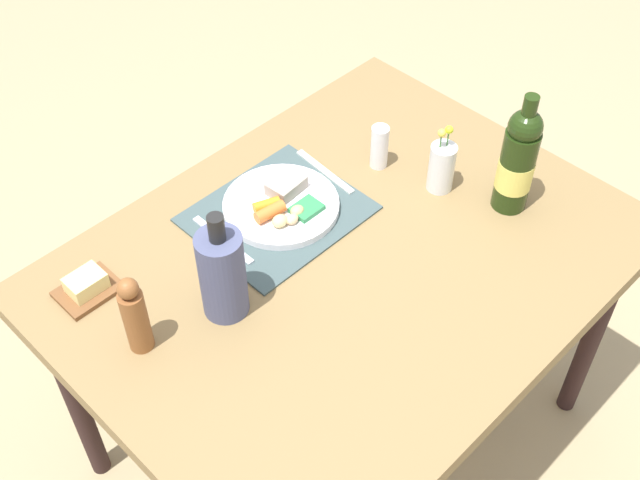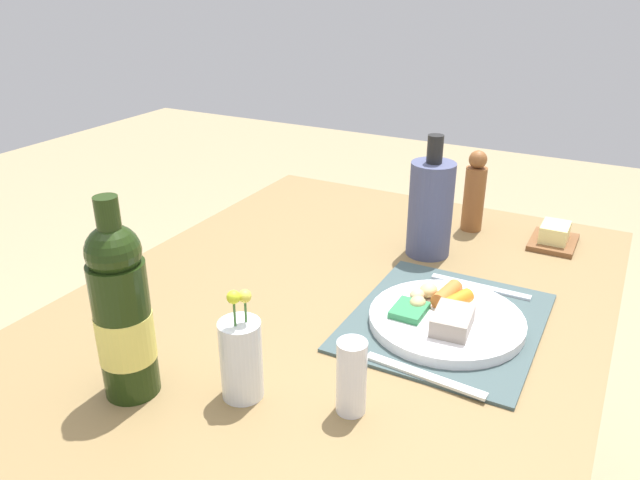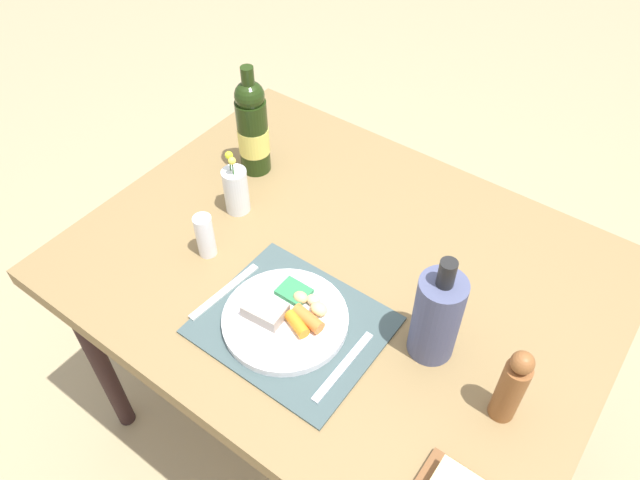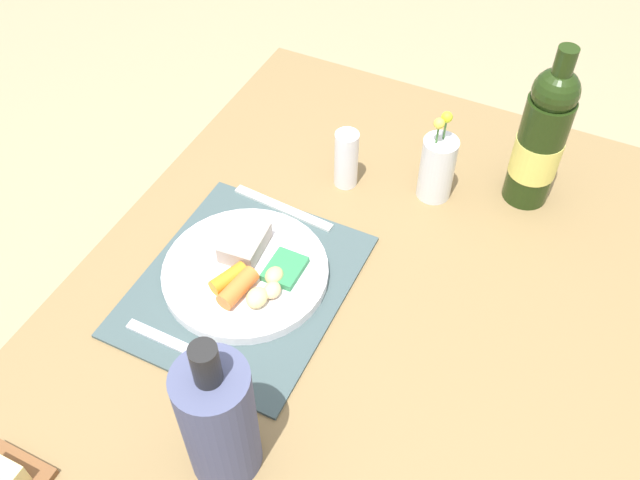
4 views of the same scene
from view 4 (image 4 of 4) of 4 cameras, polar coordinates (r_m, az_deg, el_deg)
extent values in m
cube|color=olive|center=(1.13, 3.55, -7.59)|extent=(1.26, 0.97, 0.05)
cylinder|color=black|center=(1.86, -1.88, 3.17)|extent=(0.05, 0.05, 0.72)
cylinder|color=black|center=(1.76, 22.81, -5.36)|extent=(0.05, 0.05, 0.72)
cube|color=#3D5050|center=(1.15, -6.31, -3.68)|extent=(0.38, 0.33, 0.01)
cylinder|color=white|center=(1.16, -6.08, -2.54)|extent=(0.28, 0.28, 0.02)
cube|color=gray|center=(1.16, -6.22, -0.22)|extent=(0.09, 0.07, 0.03)
cylinder|color=orange|center=(1.12, -7.53, -3.15)|extent=(0.07, 0.05, 0.03)
cylinder|color=orange|center=(1.10, -6.78, -3.93)|extent=(0.08, 0.04, 0.03)
ellipsoid|color=tan|center=(1.12, -3.89, -3.07)|extent=(0.03, 0.03, 0.02)
ellipsoid|color=#DCB580|center=(1.10, -3.96, -4.15)|extent=(0.03, 0.03, 0.02)
ellipsoid|color=#D8C37D|center=(1.09, -5.22, -4.75)|extent=(0.04, 0.03, 0.03)
cube|color=#2E804A|center=(1.13, -2.91, -2.37)|extent=(0.07, 0.06, 0.01)
cube|color=silver|center=(1.26, -3.06, 2.66)|extent=(0.03, 0.20, 0.00)
cube|color=silver|center=(1.09, -11.33, -8.65)|extent=(0.02, 0.20, 0.00)
cylinder|color=white|center=(1.28, 2.18, 6.69)|extent=(0.04, 0.04, 0.12)
cylinder|color=silver|center=(1.27, 9.56, 5.87)|extent=(0.06, 0.06, 0.13)
cylinder|color=#3F7233|center=(1.25, 9.31, 6.46)|extent=(0.00, 0.00, 0.17)
sphere|color=#E6DA48|center=(1.20, 9.80, 9.44)|extent=(0.02, 0.02, 0.02)
cylinder|color=#3F7233|center=(1.26, 9.68, 6.94)|extent=(0.00, 0.00, 0.17)
sphere|color=#CFE027|center=(1.21, 10.21, 10.00)|extent=(0.02, 0.02, 0.02)
cylinder|color=#1D300E|center=(1.28, 17.49, 7.02)|extent=(0.08, 0.08, 0.22)
sphere|color=#1D300E|center=(1.20, 18.87, 11.52)|extent=(0.08, 0.08, 0.08)
cylinder|color=#1D300E|center=(1.18, 19.40, 13.18)|extent=(0.03, 0.03, 0.07)
cylinder|color=#E9DB62|center=(1.28, 17.38, 6.66)|extent=(0.08, 0.08, 0.08)
cylinder|color=#484F71|center=(0.91, -8.33, -14.55)|extent=(0.10, 0.10, 0.21)
cylinder|color=black|center=(0.79, -9.41, -10.07)|extent=(0.03, 0.03, 0.06)
camera|label=1|loc=(0.82, 149.38, -8.40)|focal=45.73mm
camera|label=2|loc=(1.71, 2.75, 37.89)|focal=34.70mm
camera|label=3|loc=(1.02, -76.76, 28.88)|focal=33.76mm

